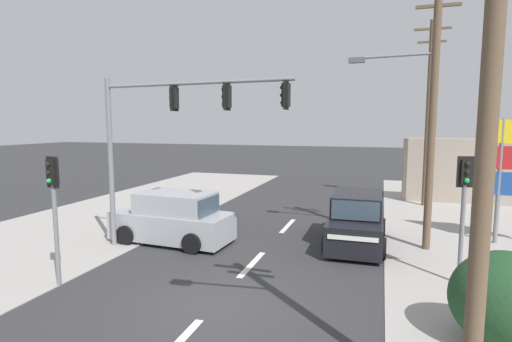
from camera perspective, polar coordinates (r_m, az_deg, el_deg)
name	(u,v)px	position (r m, az deg, el deg)	size (l,w,h in m)	color
ground_plane	(214,305)	(10.38, -6.03, -18.49)	(140.00, 140.00, 0.00)	#303033
lane_dash_mid	(252,264)	(12.97, -0.58, -13.15)	(0.20, 2.40, 0.01)	silver
lane_dash_far	(288,226)	(17.58, 4.55, -7.80)	(0.20, 2.40, 0.01)	silver
kerb_left_verge	(60,233)	(18.14, -26.19, -8.00)	(8.00, 40.00, 0.02)	#A39E99
utility_pole_foreground_right	(478,91)	(6.17, 29.15, 9.96)	(3.78, 0.59, 9.00)	brown
utility_pole_midground_right	(429,105)	(14.98, 23.45, 8.65)	(3.78, 0.55, 9.39)	brown
utility_pole_background_right	(428,111)	(23.19, 23.41, 7.93)	(1.80, 0.26, 9.75)	brown
traffic_signal_mast	(166,126)	(13.63, -12.71, 6.32)	(6.88, 0.78, 6.00)	slate
pedestal_signal_right_kerb	(464,198)	(12.17, 27.57, -3.49)	(0.44, 0.31, 3.56)	slate
pedestal_signal_left_kerb	(54,199)	(11.99, -26.91, -3.59)	(0.44, 0.30, 3.56)	slate
roadside_bush	(512,304)	(9.62, 32.76, -15.74)	(2.22, 1.90, 1.94)	#1E4223
suv_kerbside_parked	(173,219)	(15.30, -11.77, -6.74)	(4.64, 2.29, 1.90)	#A3A8AD
suv_receding_far	(357,221)	(15.22, 14.19, -6.88)	(2.08, 4.55, 1.90)	black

